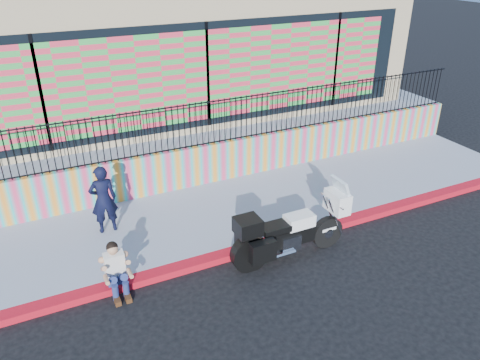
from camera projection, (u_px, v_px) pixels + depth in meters
ground at (281, 243)px, 10.54m from camera, size 90.00×90.00×0.00m
red_curb at (281, 240)px, 10.51m from camera, size 16.00×0.30×0.15m
sidewalk at (248, 207)px, 11.84m from camera, size 16.00×3.00×0.15m
mural_wall at (222, 161)px, 12.84m from camera, size 16.00×0.20×1.10m
metal_fence at (221, 121)px, 12.32m from camera, size 15.80×0.04×1.20m
elevated_platform at (166, 110)px, 16.97m from camera, size 16.00×10.00×1.25m
storefront_building at (162, 37)px, 15.61m from camera, size 14.00×8.06×4.00m
police_motorcycle at (288, 231)px, 9.73m from camera, size 2.63×0.87×1.63m
police_officer at (103, 199)px, 10.36m from camera, size 0.59×0.39×1.62m
seated_man at (117, 274)px, 8.82m from camera, size 0.54×0.71×1.06m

